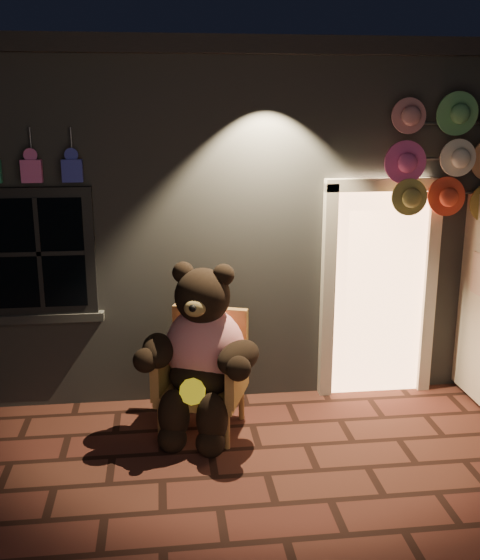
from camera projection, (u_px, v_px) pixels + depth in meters
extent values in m
plane|color=#4F281E|center=(267.00, 474.00, 5.25)|extent=(60.00, 60.00, 0.00)
cube|color=slate|center=(220.00, 200.00, 8.66)|extent=(7.00, 5.00, 3.30)
cube|color=black|center=(219.00, 63.00, 8.21)|extent=(7.30, 5.30, 0.16)
cube|color=black|center=(40.00, 252.00, 6.03)|extent=(1.00, 0.10, 1.20)
cube|color=black|center=(39.00, 253.00, 6.00)|extent=(0.82, 0.06, 1.02)
cube|color=slate|center=(45.00, 317.00, 6.19)|extent=(1.10, 0.14, 0.08)
cube|color=#EEA46B|center=(377.00, 292.00, 6.56)|extent=(0.92, 0.10, 2.10)
cube|color=beige|center=(328.00, 295.00, 6.46)|extent=(0.12, 0.12, 2.20)
cube|color=beige|center=(429.00, 292.00, 6.58)|extent=(0.12, 0.12, 2.20)
cube|color=beige|center=(385.00, 185.00, 6.24)|extent=(1.16, 0.12, 0.12)
cube|color=beige|center=(480.00, 300.00, 6.30)|extent=(0.05, 0.80, 2.00)
cube|color=#CB539B|center=(32.00, 171.00, 5.76)|extent=(0.18, 0.07, 0.20)
cylinder|color=#59595E|center=(31.00, 142.00, 5.75)|extent=(0.02, 0.02, 0.25)
cube|color=#2D329E|center=(72.00, 171.00, 5.80)|extent=(0.18, 0.07, 0.20)
cylinder|color=#59595E|center=(71.00, 142.00, 5.79)|extent=(0.02, 0.02, 0.25)
cube|color=#A56A3F|center=(202.00, 392.00, 5.88)|extent=(0.88, 0.85, 0.10)
cube|color=#A56A3F|center=(210.00, 343.00, 6.07)|extent=(0.69, 0.31, 0.70)
cube|color=#A56A3F|center=(166.00, 369.00, 5.88)|extent=(0.28, 0.59, 0.40)
cube|color=#A56A3F|center=(237.00, 375.00, 5.74)|extent=(0.28, 0.59, 0.40)
cylinder|color=#A56A3F|center=(160.00, 424.00, 5.73)|extent=(0.05, 0.05, 0.32)
cylinder|color=#A56A3F|center=(227.00, 431.00, 5.60)|extent=(0.05, 0.05, 0.32)
cylinder|color=#A56A3F|center=(180.00, 397.00, 6.26)|extent=(0.05, 0.05, 0.32)
cylinder|color=#A56A3F|center=(241.00, 403.00, 6.14)|extent=(0.05, 0.05, 0.32)
ellipsoid|color=red|center=(205.00, 348.00, 5.83)|extent=(0.87, 0.78, 0.76)
ellipsoid|color=black|center=(203.00, 375.00, 5.81)|extent=(0.73, 0.67, 0.36)
sphere|color=black|center=(202.00, 296.00, 5.65)|extent=(0.62, 0.62, 0.49)
sphere|color=black|center=(183.00, 272.00, 5.67)|extent=(0.19, 0.19, 0.19)
sphere|color=black|center=(223.00, 275.00, 5.59)|extent=(0.19, 0.19, 0.19)
ellipsoid|color=olive|center=(195.00, 308.00, 5.45)|extent=(0.22, 0.19, 0.15)
ellipsoid|color=black|center=(158.00, 350.00, 5.68)|extent=(0.28, 0.50, 0.28)
ellipsoid|color=black|center=(238.00, 357.00, 5.52)|extent=(0.53, 0.56, 0.28)
ellipsoid|color=black|center=(174.00, 415.00, 5.61)|extent=(0.28, 0.28, 0.47)
ellipsoid|color=black|center=(212.00, 419.00, 5.54)|extent=(0.28, 0.28, 0.47)
sphere|color=black|center=(172.00, 438.00, 5.60)|extent=(0.25, 0.25, 0.25)
sphere|color=black|center=(210.00, 443.00, 5.53)|extent=(0.25, 0.25, 0.25)
cylinder|color=yellow|center=(192.00, 392.00, 5.51)|extent=(0.25, 0.17, 0.22)
cylinder|color=#59595E|center=(479.00, 192.00, 6.29)|extent=(1.30, 0.03, 0.03)
cylinder|color=#C77C80|center=(410.00, 117.00, 5.96)|extent=(0.37, 0.11, 0.37)
cylinder|color=#5DAB65|center=(456.00, 117.00, 5.98)|extent=(0.37, 0.11, 0.37)
cylinder|color=#ED55A8|center=(408.00, 160.00, 6.03)|extent=(0.37, 0.11, 0.37)
cylinder|color=white|center=(454.00, 159.00, 6.05)|extent=(0.37, 0.11, 0.37)
cylinder|color=#A19C4B|center=(407.00, 201.00, 6.10)|extent=(0.37, 0.11, 0.37)
cylinder|color=#E8462D|center=(448.00, 199.00, 6.21)|extent=(0.37, 0.11, 0.37)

